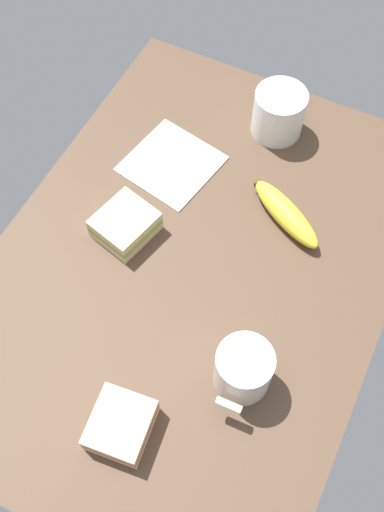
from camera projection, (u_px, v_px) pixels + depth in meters
The scene contains 7 objects.
tabletop at pixel (192, 267), 98.76cm from camera, with size 90.00×64.00×2.00cm, color #4C3828.
coffee_mug_black at pixel (243, 370), 84.34cm from camera, with size 10.61×8.40×9.09cm.
coffee_mug_milky at pixel (279, 112), 107.93cm from camera, with size 12.19×9.57×9.11cm.
sandwich_main at pixel (125, 225), 99.09cm from camera, with size 11.35×10.66×4.40cm.
sandwich_side at pixel (121, 425), 82.98cm from camera, with size 10.00×9.21×4.40cm.
banana at pixel (286, 214), 100.32cm from camera, with size 11.51×16.24×4.14cm.
paper_napkin at pixel (172, 164), 107.89cm from camera, with size 15.23×15.23×0.30cm, color white.
Camera 1 is at (-41.10, -20.48, 88.46)cm, focal length 41.15 mm.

